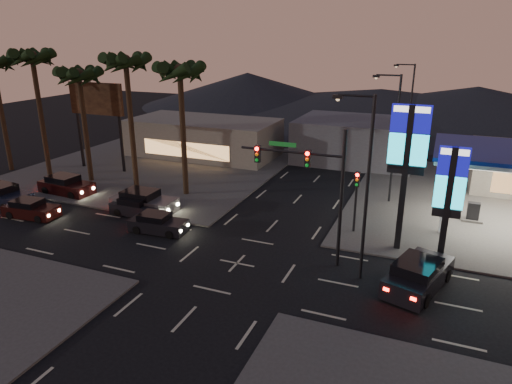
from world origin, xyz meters
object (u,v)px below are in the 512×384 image
at_px(car_lane_b_mid, 137,207).
at_px(car_lane_b_rear, 66,185).
at_px(traffic_signal_mast, 312,176).
at_px(pylon_sign_tall, 408,150).
at_px(suv_station, 418,275).
at_px(car_lane_a_mid, 31,209).
at_px(car_lane_a_rear, 2,196).
at_px(pylon_sign_short, 450,188).
at_px(car_lane_a_front, 158,223).
at_px(car_lane_b_front, 144,202).

bearing_deg(car_lane_b_mid, car_lane_b_rear, 168.43).
xyz_separation_m(traffic_signal_mast, car_lane_b_mid, (-13.79, 2.20, -4.60)).
relative_size(pylon_sign_tall, suv_station, 1.66).
distance_m(car_lane_a_mid, car_lane_a_rear, 4.31).
height_order(pylon_sign_short, traffic_signal_mast, traffic_signal_mast).
xyz_separation_m(pylon_sign_tall, car_lane_a_front, (-15.38, -3.36, -5.79)).
bearing_deg(car_lane_b_mid, pylon_sign_short, 0.84).
relative_size(car_lane_a_front, car_lane_b_mid, 0.99).
xyz_separation_m(pylon_sign_tall, car_lane_a_mid, (-25.52, -4.64, -5.77)).
relative_size(car_lane_a_front, car_lane_a_rear, 0.79).
bearing_deg(car_lane_b_front, pylon_sign_tall, 1.65).
distance_m(pylon_sign_short, car_lane_a_mid, 28.54).
bearing_deg(traffic_signal_mast, car_lane_b_front, 167.78).
bearing_deg(pylon_sign_tall, car_lane_b_mid, -175.96).
bearing_deg(car_lane_a_rear, car_lane_b_rear, 55.80).
distance_m(traffic_signal_mast, car_lane_a_rear, 25.34).
height_order(car_lane_a_front, car_lane_a_mid, car_lane_a_mid).
distance_m(traffic_signal_mast, car_lane_b_rear, 23.03).
xyz_separation_m(pylon_sign_short, traffic_signal_mast, (-7.24, -2.51, 0.57)).
bearing_deg(car_lane_a_rear, traffic_signal_mast, 0.08).
bearing_deg(car_lane_a_rear, car_lane_a_front, 0.74).
bearing_deg(car_lane_b_mid, car_lane_b_front, 87.42).
bearing_deg(suv_station, car_lane_b_rear, 170.32).
height_order(pylon_sign_tall, traffic_signal_mast, pylon_sign_tall).
relative_size(car_lane_a_rear, car_lane_b_mid, 1.24).
xyz_separation_m(pylon_sign_short, car_lane_b_rear, (-29.49, 1.42, -3.93)).
xyz_separation_m(traffic_signal_mast, suv_station, (6.22, -0.92, -4.44)).
bearing_deg(pylon_sign_short, car_lane_a_mid, -172.60).
xyz_separation_m(pylon_sign_tall, car_lane_b_mid, (-18.53, -1.31, -5.77)).
distance_m(pylon_sign_short, suv_station, 5.28).
height_order(pylon_sign_tall, car_lane_b_rear, pylon_sign_tall).
relative_size(car_lane_a_mid, car_lane_a_rear, 0.82).
bearing_deg(pylon_sign_tall, car_lane_b_front, -178.35).
bearing_deg(car_lane_b_mid, car_lane_a_front, -33.07).
height_order(car_lane_a_mid, car_lane_b_front, car_lane_b_front).
bearing_deg(pylon_sign_tall, car_lane_a_rear, -173.19).
height_order(pylon_sign_tall, car_lane_b_mid, pylon_sign_tall).
bearing_deg(suv_station, pylon_sign_tall, 108.40).
distance_m(car_lane_b_front, car_lane_b_rear, 8.54).
bearing_deg(car_lane_b_mid, pylon_sign_tall, 4.04).
distance_m(car_lane_a_front, car_lane_b_mid, 3.76).
distance_m(pylon_sign_tall, car_lane_a_rear, 30.42).
height_order(car_lane_a_rear, suv_station, suv_station).
distance_m(pylon_sign_tall, car_lane_b_front, 19.34).
distance_m(pylon_sign_short, car_lane_b_rear, 29.78).
bearing_deg(pylon_sign_short, car_lane_b_front, 178.72).
xyz_separation_m(car_lane_b_mid, suv_station, (20.01, -3.13, 0.16)).
relative_size(car_lane_a_front, car_lane_a_mid, 0.97).
distance_m(pylon_sign_short, traffic_signal_mast, 7.69).
relative_size(pylon_sign_short, suv_station, 1.29).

